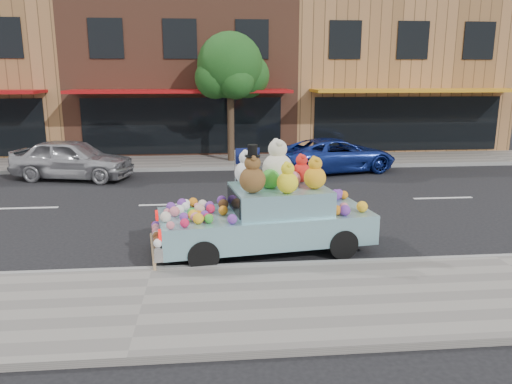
{
  "coord_description": "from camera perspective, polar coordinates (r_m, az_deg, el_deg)",
  "views": [
    {
      "loc": [
        1.1,
        -13.78,
        3.63
      ],
      "look_at": [
        2.04,
        -3.88,
        1.25
      ],
      "focal_mm": 35.0,
      "sensor_mm": 36.0,
      "label": 1
    }
  ],
  "objects": [
    {
      "name": "car_blue",
      "position": [
        18.97,
        9.12,
        4.19
      ],
      "size": [
        4.9,
        3.12,
        1.26
      ],
      "primitive_type": "imported",
      "rotation": [
        0.0,
        0.0,
        1.81
      ],
      "color": "#1B3398",
      "rests_on": "ground"
    },
    {
      "name": "near_sidewalk",
      "position": [
        8.18,
        -12.91,
        -12.77
      ],
      "size": [
        60.0,
        3.0,
        0.12
      ],
      "primitive_type": "cube",
      "color": "gray",
      "rests_on": "ground"
    },
    {
      "name": "ground",
      "position": [
        14.29,
        -9.66,
        -1.44
      ],
      "size": [
        120.0,
        120.0,
        0.0
      ],
      "primitive_type": "plane",
      "color": "black",
      "rests_on": "ground"
    },
    {
      "name": "storefront_mid",
      "position": [
        25.78,
        -8.1,
        13.37
      ],
      "size": [
        10.0,
        9.8,
        7.3
      ],
      "color": "brown",
      "rests_on": "ground"
    },
    {
      "name": "street_tree",
      "position": [
        20.35,
        -2.9,
        13.63
      ],
      "size": [
        3.0,
        2.7,
        5.22
      ],
      "color": "#38281C",
      "rests_on": "ground"
    },
    {
      "name": "far_sidewalk",
      "position": [
        20.62,
        -8.42,
        3.35
      ],
      "size": [
        60.0,
        3.0,
        0.12
      ],
      "primitive_type": "cube",
      "color": "gray",
      "rests_on": "ground"
    },
    {
      "name": "far_kerb",
      "position": [
        19.15,
        -8.63,
        2.58
      ],
      "size": [
        60.0,
        0.12,
        0.13
      ],
      "primitive_type": "cube",
      "color": "gray",
      "rests_on": "ground"
    },
    {
      "name": "art_car",
      "position": [
        10.29,
        1.22,
        -2.4
      ],
      "size": [
        4.68,
        2.34,
        2.3
      ],
      "rotation": [
        0.0,
        0.0,
        0.14
      ],
      "color": "black",
      "rests_on": "ground"
    },
    {
      "name": "near_kerb",
      "position": [
        9.54,
        -11.78,
        -8.78
      ],
      "size": [
        60.0,
        0.12,
        0.13
      ],
      "primitive_type": "cube",
      "color": "gray",
      "rests_on": "ground"
    },
    {
      "name": "storefront_right",
      "position": [
        27.25,
        14.01,
        13.11
      ],
      "size": [
        10.0,
        9.8,
        7.3
      ],
      "color": "#AB7647",
      "rests_on": "ground"
    },
    {
      "name": "car_silver",
      "position": [
        18.5,
        -20.25,
        3.55
      ],
      "size": [
        4.44,
        2.61,
        1.42
      ],
      "primitive_type": "imported",
      "rotation": [
        0.0,
        0.0,
        1.33
      ],
      "color": "#B7B6BC",
      "rests_on": "ground"
    }
  ]
}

